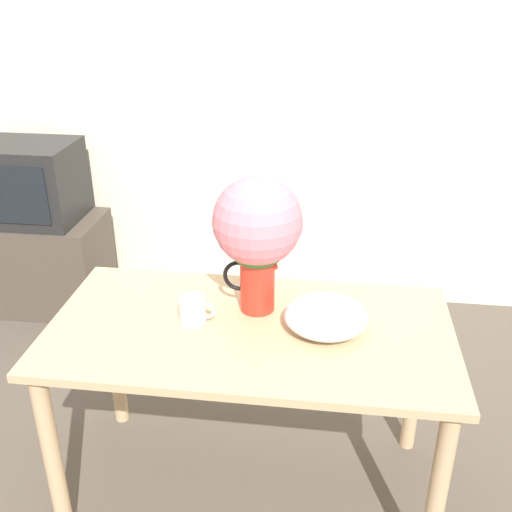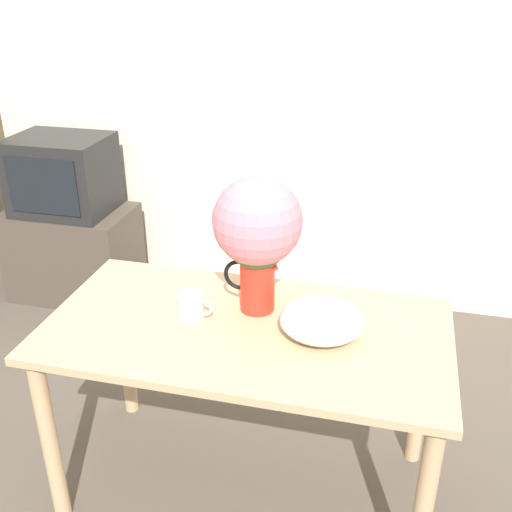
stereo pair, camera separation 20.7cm
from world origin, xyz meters
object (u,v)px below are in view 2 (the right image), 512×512
coffee_mug (192,306)px  tv_set (62,175)px  white_bowl (322,320)px  flower_vase (257,230)px

coffee_mug → tv_set: size_ratio=0.24×
coffee_mug → white_bowl: bearing=1.4°
coffee_mug → white_bowl: size_ratio=0.46×
coffee_mug → tv_set: 1.74m
flower_vase → coffee_mug: (-0.21, -0.11, -0.26)m
white_bowl → tv_set: size_ratio=0.53×
white_bowl → flower_vase: bearing=157.5°
flower_vase → tv_set: (-1.43, 1.12, -0.27)m
flower_vase → tv_set: 1.84m
coffee_mug → white_bowl: white_bowl is taller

